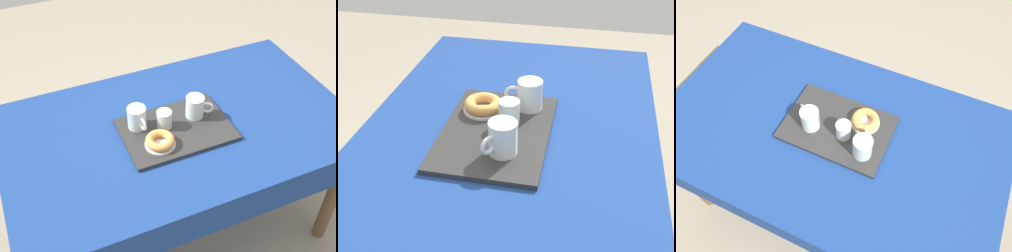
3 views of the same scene
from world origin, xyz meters
The scene contains 8 objects.
ground_plane centered at (0.00, 0.00, 0.00)m, with size 6.00×6.00×0.00m, color gray.
dining_table centered at (0.00, 0.00, 0.64)m, with size 1.53×0.91×0.73m.
serving_tray centered at (-0.03, -0.03, 0.74)m, with size 0.46×0.32×0.02m, color #2D2D2D.
tea_mug_left centered at (0.08, 0.01, 0.79)m, with size 0.11×0.09×0.10m.
tea_mug_right centered at (-0.18, 0.04, 0.79)m, with size 0.08×0.12×0.10m.
water_glass_near centered at (-0.07, 0.00, 0.78)m, with size 0.07×0.07×0.08m.
donut_plate_left centered at (-0.13, -0.10, 0.75)m, with size 0.13×0.13×0.01m, color silver.
sugar_donut_left centered at (-0.13, -0.10, 0.77)m, with size 0.12×0.12×0.03m, color tan.
Camera 1 is at (-0.59, -1.25, 1.97)m, focal length 45.38 mm.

